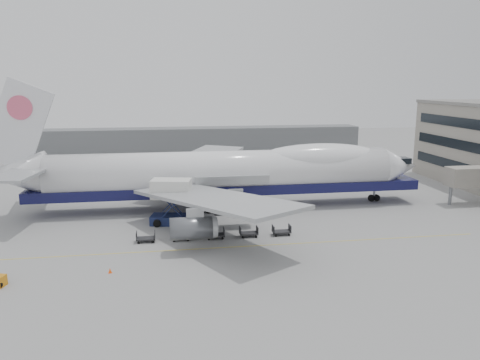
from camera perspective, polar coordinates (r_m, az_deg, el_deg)
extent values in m
plane|color=gray|center=(61.82, -0.71, -6.24)|extent=(260.00, 260.00, 0.00)
cube|color=gold|center=(56.21, 0.19, -8.11)|extent=(60.00, 0.15, 0.01)
cube|color=gray|center=(83.33, 26.73, 0.41)|extent=(9.00, 3.00, 3.00)
cylinder|color=slate|center=(81.66, 24.25, -1.73)|extent=(0.50, 0.50, 3.00)
cube|color=slate|center=(129.11, -9.70, 4.69)|extent=(110.00, 8.00, 7.00)
cylinder|color=white|center=(71.93, -2.12, 1.03)|extent=(52.00, 6.40, 6.40)
cube|color=#111240|center=(72.58, -1.32, -0.94)|extent=(60.00, 5.76, 1.50)
cone|color=white|center=(80.68, 18.79, 1.58)|extent=(6.00, 6.40, 6.40)
cone|color=white|center=(74.63, -26.05, 0.68)|extent=(9.00, 6.40, 6.40)
ellipsoid|color=white|center=(75.09, 9.79, 2.68)|extent=(20.67, 5.78, 4.56)
cube|color=white|center=(73.32, -25.41, 6.02)|extent=(10.52, 0.50, 13.56)
cylinder|color=#E55979|center=(73.02, -25.21, 7.99)|extent=(3.40, 0.30, 3.40)
cube|color=#9EA0A3|center=(57.87, -3.34, -2.27)|extent=(20.35, 26.74, 2.26)
cube|color=#9EA0A3|center=(85.77, -5.27, 2.34)|extent=(20.35, 26.74, 2.26)
cylinder|color=#595B60|center=(90.65, -7.34, 1.39)|extent=(4.80, 2.60, 2.60)
cylinder|color=#595B60|center=(82.22, -2.95, 0.40)|extent=(4.80, 2.60, 2.60)
cylinder|color=#595B60|center=(62.89, -0.99, -3.17)|extent=(4.80, 2.60, 2.60)
cylinder|color=#595B60|center=(53.73, -6.00, -5.87)|extent=(4.80, 2.60, 2.60)
cylinder|color=slate|center=(79.78, 16.04, -1.62)|extent=(0.36, 0.36, 2.50)
cylinder|color=black|center=(79.94, 16.01, -2.11)|extent=(1.10, 0.45, 1.10)
cylinder|color=slate|center=(69.72, -4.24, -3.10)|extent=(0.36, 0.36, 2.50)
cylinder|color=black|center=(69.90, -4.23, -3.66)|extent=(1.10, 0.45, 1.10)
cylinder|color=slate|center=(75.51, -4.63, -1.94)|extent=(0.36, 0.36, 2.50)
cylinder|color=black|center=(75.68, -4.62, -2.45)|extent=(1.10, 0.45, 1.10)
cube|color=#19224B|center=(65.34, -8.26, -4.79)|extent=(6.17, 3.88, 1.26)
cube|color=silver|center=(64.23, -8.38, -1.05)|extent=(5.77, 4.01, 2.52)
cube|color=#19224B|center=(63.54, -8.30, -3.23)|extent=(4.01, 0.97, 4.50)
cube|color=#19224B|center=(65.97, -8.34, -2.67)|extent=(4.01, 0.97, 4.50)
cube|color=slate|center=(66.02, -8.40, -0.70)|extent=(2.97, 1.92, 0.15)
cylinder|color=black|center=(64.29, -10.09, -5.23)|extent=(1.03, 0.40, 1.03)
cylinder|color=black|center=(66.48, -10.06, -4.66)|extent=(1.03, 0.40, 1.03)
cylinder|color=black|center=(64.32, -6.40, -5.11)|extent=(1.03, 0.40, 1.03)
cylinder|color=black|center=(66.51, -6.50, -4.54)|extent=(1.03, 0.40, 1.03)
cylinder|color=black|center=(51.93, -26.91, -10.79)|extent=(0.68, 0.29, 0.68)
cone|color=#FF4F0D|center=(50.61, -15.57, -10.56)|extent=(0.35, 0.35, 0.54)
cube|color=#FF4F0D|center=(50.71, -15.55, -10.83)|extent=(0.37, 0.37, 0.03)
cube|color=#2D2D30|center=(58.76, -11.41, -7.00)|extent=(2.30, 1.35, 0.18)
cube|color=#2D2D30|center=(58.70, -12.51, -6.65)|extent=(0.08, 1.35, 0.90)
cube|color=#2D2D30|center=(58.59, -10.35, -6.60)|extent=(0.08, 1.35, 0.90)
cylinder|color=black|center=(58.39, -12.26, -7.47)|extent=(0.30, 0.12, 0.30)
cylinder|color=black|center=(59.43, -12.20, -7.12)|extent=(0.30, 0.12, 0.30)
cylinder|color=black|center=(58.31, -10.58, -7.43)|extent=(0.30, 0.12, 0.30)
cylinder|color=black|center=(59.35, -10.55, -7.08)|extent=(0.30, 0.12, 0.30)
cube|color=#2D2D30|center=(58.71, -7.22, -6.87)|extent=(2.30, 1.35, 0.18)
cube|color=#2D2D30|center=(58.57, -8.31, -6.53)|extent=(0.08, 1.35, 0.90)
cube|color=#2D2D30|center=(58.63, -6.15, -6.46)|extent=(0.08, 1.35, 0.90)
cylinder|color=black|center=(58.28, -8.04, -7.35)|extent=(0.30, 0.12, 0.30)
cylinder|color=black|center=(59.32, -8.06, -7.00)|extent=(0.30, 0.12, 0.30)
cylinder|color=black|center=(58.32, -6.35, -7.29)|extent=(0.30, 0.12, 0.30)
cylinder|color=black|center=(59.36, -6.41, -6.94)|extent=(0.30, 0.12, 0.30)
cube|color=#2D2D30|center=(58.97, -3.05, -6.70)|extent=(2.30, 1.35, 0.18)
cube|color=#2D2D30|center=(58.75, -4.12, -6.38)|extent=(0.08, 1.35, 0.90)
cube|color=#2D2D30|center=(58.97, -1.98, -6.29)|extent=(0.08, 1.35, 0.90)
cylinder|color=black|center=(58.48, -3.82, -7.19)|extent=(0.30, 0.12, 0.30)
cylinder|color=black|center=(59.51, -3.92, -6.84)|extent=(0.30, 0.12, 0.30)
cylinder|color=black|center=(58.64, -2.15, -7.11)|extent=(0.30, 0.12, 0.30)
cylinder|color=black|center=(59.68, -2.28, -6.77)|extent=(0.30, 0.12, 0.30)
cube|color=#2D2D30|center=(59.54, 1.07, -6.50)|extent=(2.30, 1.35, 0.18)
cube|color=#2D2D30|center=(59.24, 0.01, -6.19)|extent=(0.08, 1.35, 0.90)
cube|color=#2D2D30|center=(59.61, 2.11, -6.08)|extent=(0.08, 1.35, 0.90)
cylinder|color=black|center=(58.98, 0.34, -6.99)|extent=(0.30, 0.12, 0.30)
cylinder|color=black|center=(60.01, 0.17, -6.65)|extent=(0.30, 0.12, 0.30)
cylinder|color=black|center=(59.27, 1.97, -6.90)|extent=(0.30, 0.12, 0.30)
cylinder|color=black|center=(60.30, 1.77, -6.57)|extent=(0.30, 0.12, 0.30)
cube|color=#2D2D30|center=(60.40, 5.08, -6.28)|extent=(2.30, 1.35, 0.18)
cube|color=#2D2D30|center=(60.03, 4.06, -5.98)|extent=(0.08, 1.35, 0.90)
cube|color=#2D2D30|center=(60.55, 6.10, -5.86)|extent=(0.08, 1.35, 0.90)
cylinder|color=black|center=(59.79, 4.41, -6.76)|extent=(0.30, 0.12, 0.30)
cylinder|color=black|center=(60.81, 4.16, -6.44)|extent=(0.30, 0.12, 0.30)
cylinder|color=black|center=(60.20, 5.99, -6.66)|extent=(0.30, 0.12, 0.30)
cylinder|color=black|center=(61.21, 5.72, -6.34)|extent=(0.30, 0.12, 0.30)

